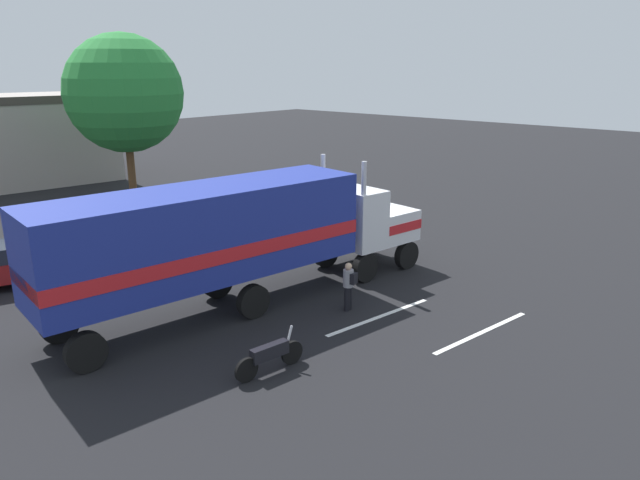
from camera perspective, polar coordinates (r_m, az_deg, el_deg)
name	(u,v)px	position (r m, az deg, el deg)	size (l,w,h in m)	color
ground_plane	(360,265)	(23.54, 3.91, -2.49)	(120.00, 120.00, 0.00)	black
lane_stripe_near	(379,317)	(18.94, 5.80, -7.46)	(4.40, 0.16, 0.01)	silver
lane_stripe_mid	(482,332)	(18.48, 15.49, -8.66)	(4.40, 0.16, 0.01)	silver
semi_truck	(235,233)	(19.02, -8.30, 0.64)	(14.37, 4.65, 4.50)	silver
person_bystander	(349,285)	(19.04, 2.82, -4.35)	(0.34, 0.47, 1.63)	black
parked_car	(5,265)	(24.01, -28.34, -2.12)	(4.75, 3.14, 1.57)	maroon
motorcycle	(270,356)	(15.55, -4.89, -11.16)	(2.10, 0.41, 1.12)	black
tree_left	(124,94)	(35.64, -18.53, 13.38)	(6.61, 6.61, 9.47)	brown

